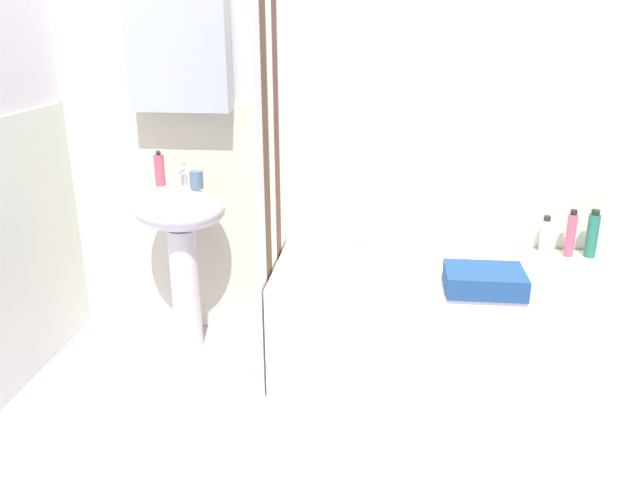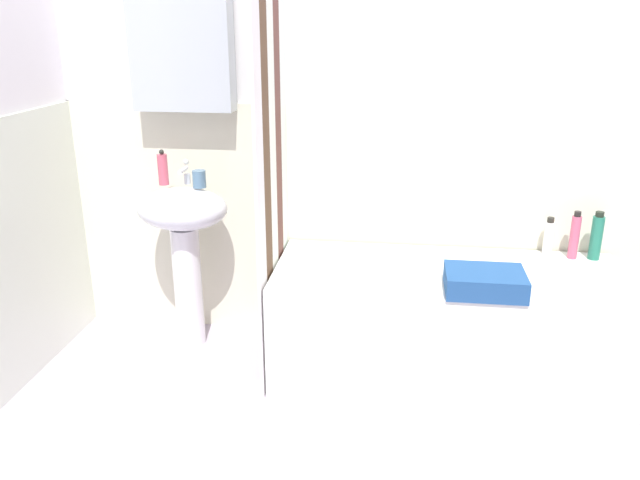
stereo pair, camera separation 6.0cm
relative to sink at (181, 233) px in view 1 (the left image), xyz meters
The scene contains 11 objects.
wall_back_tiled 1.03m from the sink, 15.41° to the left, with size 3.60×0.18×2.40m.
sink is the anchor object (origin of this frame).
faucet 0.29m from the sink, 90.00° to the left, with size 0.03×0.12×0.12m.
soap_dispenser 0.32m from the sink, 147.50° to the left, with size 0.05×0.05×0.17m.
toothbrush_cup 0.28m from the sink, 25.08° to the left, with size 0.06×0.06×0.08m, color slate.
bathtub 1.33m from the sink, ahead, with size 1.57×0.65×0.52m, color white.
shower_curtain 0.63m from the sink, 15.92° to the right, with size 0.01×0.65×2.00m.
conditioner_bottle 1.96m from the sink, ahead, with size 0.05×0.05×0.23m.
body_wash_bottle 1.86m from the sink, ahead, with size 0.04×0.04×0.23m.
lotion_bottle 1.76m from the sink, ahead, with size 0.05×0.05×0.19m.
towel_folded 1.45m from the sink, 14.00° to the right, with size 0.32×0.24×0.09m, color #224C85.
Camera 1 is at (0.07, -1.80, 1.59)m, focal length 35.51 mm.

